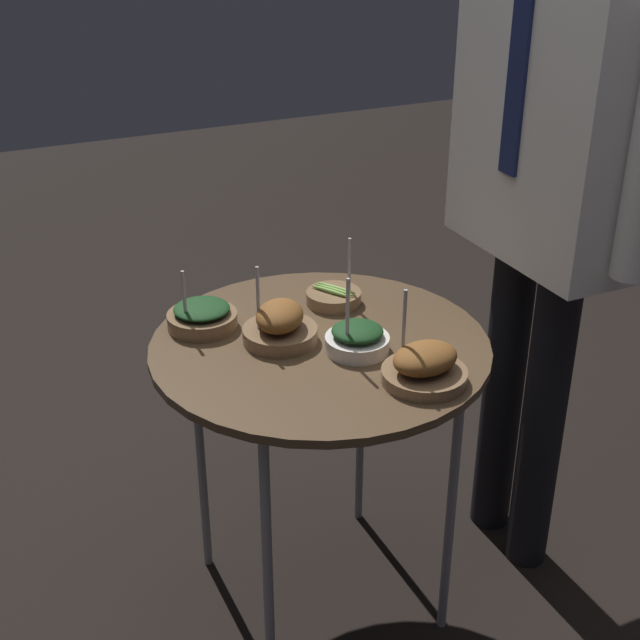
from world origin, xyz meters
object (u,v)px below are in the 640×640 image
(bowl_roast_back_left, at_px, (280,325))
(waiter_figure, at_px, (553,152))
(serving_cart, at_px, (320,362))
(bowl_spinach_far_rim, at_px, (357,339))
(bowl_asparagus_front_right, at_px, (334,297))
(bowl_spinach_mid_left, at_px, (202,317))
(bowl_roast_front_center, at_px, (424,366))

(bowl_roast_back_left, relative_size, waiter_figure, 0.10)
(serving_cart, relative_size, bowl_roast_back_left, 4.19)
(bowl_roast_back_left, relative_size, bowl_spinach_far_rim, 0.97)
(bowl_roast_back_left, height_order, bowl_asparagus_front_right, bowl_roast_back_left)
(bowl_asparagus_front_right, bearing_deg, waiter_figure, 67.63)
(bowl_spinach_far_rim, bearing_deg, bowl_spinach_mid_left, -132.38)
(serving_cart, distance_m, bowl_asparagus_front_right, 0.19)
(bowl_spinach_mid_left, xyz_separation_m, bowl_roast_front_center, (0.38, 0.30, 0.01))
(serving_cart, bearing_deg, bowl_roast_front_center, 27.11)
(bowl_spinach_far_rim, bearing_deg, waiter_figure, 94.98)
(serving_cart, xyz_separation_m, bowl_roast_back_left, (-0.04, -0.07, 0.08))
(serving_cart, height_order, bowl_roast_back_left, bowl_roast_back_left)
(bowl_spinach_mid_left, relative_size, bowl_roast_front_center, 0.81)
(serving_cart, distance_m, bowl_roast_front_center, 0.25)
(bowl_roast_back_left, distance_m, bowl_spinach_mid_left, 0.17)
(serving_cart, bearing_deg, bowl_spinach_far_rim, 40.38)
(bowl_spinach_far_rim, relative_size, bowl_roast_front_center, 0.95)
(serving_cart, distance_m, waiter_figure, 0.63)
(serving_cart, distance_m, bowl_roast_back_left, 0.11)
(bowl_spinach_far_rim, distance_m, bowl_spinach_mid_left, 0.33)
(serving_cart, height_order, bowl_spinach_far_rim, bowl_spinach_far_rim)
(bowl_roast_back_left, relative_size, bowl_roast_front_center, 0.92)
(serving_cart, relative_size, bowl_asparagus_front_right, 4.49)
(bowl_spinach_mid_left, bearing_deg, bowl_roast_front_center, 38.70)
(bowl_roast_front_center, bearing_deg, bowl_asparagus_front_right, -178.58)
(bowl_roast_back_left, height_order, bowl_spinach_mid_left, bowl_roast_back_left)
(bowl_roast_back_left, bearing_deg, bowl_spinach_far_rim, 50.73)
(bowl_spinach_mid_left, distance_m, bowl_asparagus_front_right, 0.29)
(bowl_spinach_far_rim, distance_m, bowl_roast_front_center, 0.17)
(bowl_spinach_far_rim, bearing_deg, serving_cart, -139.62)
(waiter_figure, bearing_deg, bowl_roast_back_left, -95.85)
(bowl_spinach_far_rim, bearing_deg, bowl_roast_back_left, -129.27)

